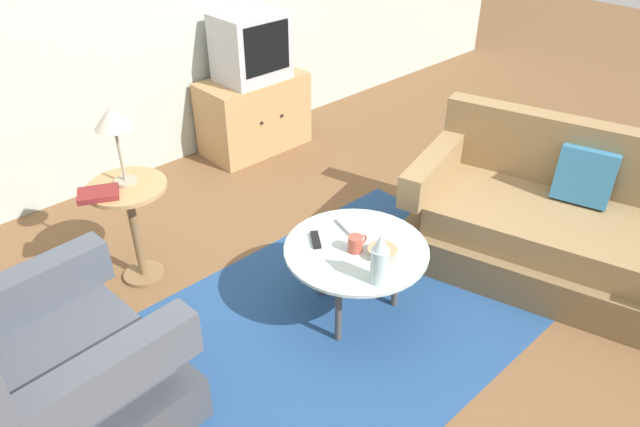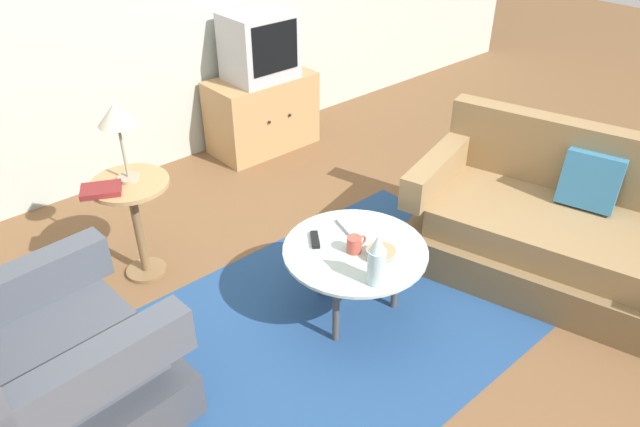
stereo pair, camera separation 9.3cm
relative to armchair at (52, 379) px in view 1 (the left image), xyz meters
The scene contains 15 objects.
ground_plane 1.59m from the armchair, 17.21° to the right, with size 16.00×16.00×0.00m, color brown.
area_rug 1.58m from the armchair, 13.15° to the right, with size 2.22×1.64×0.00m, color navy.
armchair is the anchor object (origin of this frame).
couch 2.86m from the armchair, 19.24° to the right, with size 1.33×1.97×0.85m.
coffee_table 1.54m from the armchair, 13.13° to the right, with size 0.77×0.77×0.44m.
side_table 1.10m from the armchair, 42.92° to the left, with size 0.44×0.44×0.64m.
tv_stand 2.89m from the armchair, 34.88° to the left, with size 0.87×0.48×0.61m.
television 2.93m from the armchair, 34.62° to the left, with size 0.52×0.41×0.52m.
table_lamp 1.31m from the armchair, 43.34° to the left, with size 0.20×0.20×0.46m.
vase 1.54m from the armchair, 23.83° to the right, with size 0.09×0.09×0.28m.
mug 1.54m from the armchair, 13.73° to the right, with size 0.12×0.08×0.09m.
bowl 1.63m from the armchair, 17.55° to the right, with size 0.15×0.15×0.05m.
tv_remote_dark 1.40m from the armchair, ahead, with size 0.12×0.14×0.02m.
tv_remote_silver 1.61m from the armchair, ahead, with size 0.09×0.17×0.02m.
book 1.03m from the armchair, 49.09° to the left, with size 0.26×0.23×0.03m.
Camera 1 is at (-1.84, -1.58, 2.28)m, focal length 33.20 mm.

